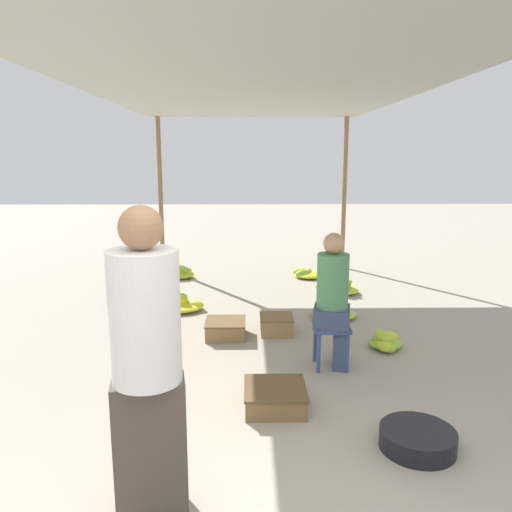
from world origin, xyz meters
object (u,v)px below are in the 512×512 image
(banana_pile_left_0, at_px, (181,305))
(banana_pile_right_0, at_px, (331,313))
(banana_pile_right_1, at_px, (385,342))
(crate_far, at_px, (226,328))
(banana_pile_left_1, at_px, (182,272))
(crate_near, at_px, (275,397))
(banana_pile_right_2, at_px, (307,274))
(vendor_seated, at_px, (334,298))
(crate_mid, at_px, (276,324))
(vendor_foreground, at_px, (147,363))
(banana_pile_right_3, at_px, (339,286))
(basin_black, at_px, (417,439))
(stool, at_px, (331,333))

(banana_pile_left_0, xyz_separation_m, banana_pile_right_0, (1.96, -0.36, -0.00))
(banana_pile_right_1, distance_m, crate_far, 1.77)
(banana_pile_left_1, distance_m, crate_near, 4.70)
(banana_pile_right_1, relative_size, banana_pile_right_2, 0.81)
(vendor_seated, relative_size, banana_pile_right_0, 2.24)
(vendor_seated, distance_m, crate_far, 1.50)
(banana_pile_right_2, height_order, crate_near, crate_near)
(crate_mid, bearing_deg, banana_pile_left_0, 143.59)
(vendor_foreground, height_order, banana_pile_right_3, vendor_foreground)
(crate_mid, bearing_deg, banana_pile_right_0, 36.62)
(vendor_foreground, bearing_deg, crate_near, 58.22)
(crate_far, bearing_deg, banana_pile_right_0, 26.36)
(banana_pile_left_0, height_order, crate_mid, banana_pile_left_0)
(vendor_seated, bearing_deg, banana_pile_right_3, 78.45)
(banana_pile_left_0, xyz_separation_m, banana_pile_left_1, (-0.23, 1.82, 0.03))
(basin_black, xyz_separation_m, crate_near, (-0.97, 0.61, 0.02))
(stool, height_order, banana_pile_right_0, stool)
(vendor_seated, xyz_separation_m, banana_pile_left_0, (-1.72, 1.87, -0.62))
(banana_pile_left_1, bearing_deg, vendor_seated, -62.20)
(crate_mid, bearing_deg, vendor_foreground, -106.26)
(vendor_foreground, xyz_separation_m, banana_pile_left_0, (-0.35, 3.91, -0.85))
(crate_far, bearing_deg, banana_pile_right_2, 65.88)
(basin_black, bearing_deg, banana_pile_right_0, 92.45)
(vendor_seated, height_order, crate_near, vendor_seated)
(banana_pile_left_0, bearing_deg, banana_pile_left_1, 97.18)
(vendor_seated, distance_m, banana_pile_right_3, 2.81)
(banana_pile_right_3, relative_size, crate_far, 1.42)
(stool, xyz_separation_m, crate_mid, (-0.47, 0.97, -0.24))
(vendor_seated, distance_m, banana_pile_right_0, 1.66)
(basin_black, bearing_deg, crate_far, 122.53)
(banana_pile_left_0, distance_m, crate_near, 2.90)
(banana_pile_left_0, bearing_deg, banana_pile_right_0, -10.42)
(banana_pile_left_0, distance_m, banana_pile_right_1, 2.76)
(vendor_foreground, relative_size, banana_pile_right_2, 3.08)
(banana_pile_right_0, relative_size, banana_pile_right_2, 1.02)
(stool, distance_m, vendor_seated, 0.35)
(crate_near, height_order, crate_mid, crate_mid)
(crate_near, distance_m, crate_far, 1.73)
(banana_pile_right_2, relative_size, crate_far, 1.27)
(vendor_seated, bearing_deg, banana_pile_left_1, 117.80)
(vendor_seated, height_order, crate_mid, vendor_seated)
(vendor_foreground, relative_size, banana_pile_right_3, 2.74)
(stool, xyz_separation_m, vendor_seated, (0.02, 0.00, 0.35))
(banana_pile_left_1, bearing_deg, stool, -62.47)
(vendor_seated, height_order, banana_pile_left_1, vendor_seated)
(banana_pile_right_1, xyz_separation_m, crate_mid, (-1.14, 0.50, 0.03))
(banana_pile_left_1, relative_size, crate_far, 1.11)
(basin_black, distance_m, banana_pile_right_0, 2.93)
(stool, bearing_deg, banana_pile_right_1, 35.02)
(vendor_foreground, bearing_deg, stool, 56.43)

